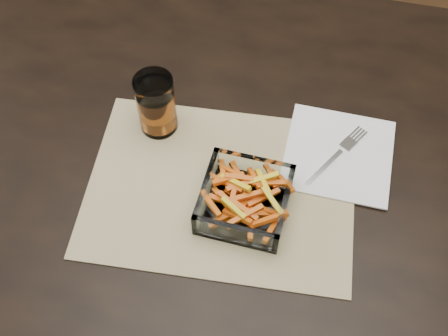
{
  "coord_description": "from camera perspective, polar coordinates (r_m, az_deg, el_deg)",
  "views": [
    {
      "loc": [
        0.03,
        -0.56,
        1.57
      ],
      "look_at": [
        -0.08,
        -0.07,
        0.78
      ],
      "focal_mm": 45.0,
      "sensor_mm": 36.0,
      "label": 1
    }
  ],
  "objects": [
    {
      "name": "tumbler",
      "position": [
        0.99,
        -6.88,
        6.3
      ],
      "size": [
        0.07,
        0.07,
        0.12
      ],
      "color": "white",
      "rests_on": "placemat"
    },
    {
      "name": "fork",
      "position": [
        1.0,
        11.51,
        1.44
      ],
      "size": [
        0.09,
        0.14,
        0.0
      ],
      "rotation": [
        0.0,
        0.0,
        -0.54
      ],
      "color": "silver",
      "rests_on": "napkin"
    },
    {
      "name": "glass_bowl",
      "position": [
        0.91,
        2.1,
        -3.36
      ],
      "size": [
        0.14,
        0.14,
        0.05
      ],
      "rotation": [
        0.0,
        0.0,
        -0.04
      ],
      "color": "white",
      "rests_on": "placemat"
    },
    {
      "name": "placemat",
      "position": [
        0.95,
        -0.33,
        -2.08
      ],
      "size": [
        0.47,
        0.36,
        0.0
      ],
      "primitive_type": "cube",
      "rotation": [
        0.0,
        0.0,
        0.07
      ],
      "color": "tan",
      "rests_on": "dining_table"
    },
    {
      "name": "dining_table",
      "position": [
        1.07,
        4.84,
        -1.24
      ],
      "size": [
        1.6,
        0.9,
        0.75
      ],
      "color": "black",
      "rests_on": "ground"
    },
    {
      "name": "napkin",
      "position": [
        1.01,
        11.55,
        1.4
      ],
      "size": [
        0.19,
        0.19,
        0.0
      ],
      "primitive_type": "cube",
      "rotation": [
        0.0,
        0.0,
        -0.02
      ],
      "color": "white",
      "rests_on": "placemat"
    }
  ]
}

